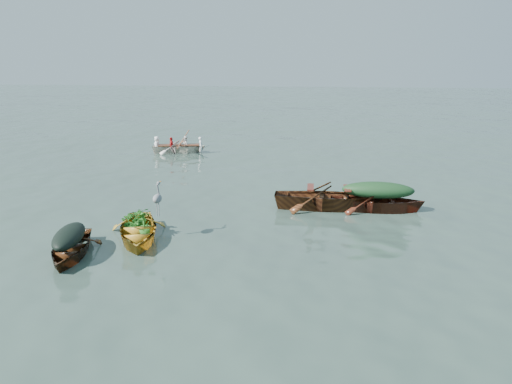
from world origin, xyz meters
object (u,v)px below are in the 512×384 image
yellow_dinghy (138,240)px  heron (158,204)px  dark_covered_boat (71,256)px  green_tarp_boat (377,211)px  rowed_boat (179,153)px  open_wooden_boat (328,209)px

yellow_dinghy → heron: (0.51, 0.22, 0.92)m
dark_covered_boat → green_tarp_boat: size_ratio=0.79×
dark_covered_boat → rowed_boat: bearing=82.3°
green_tarp_boat → rowed_boat: 12.37m
yellow_dinghy → dark_covered_boat: (-1.22, -1.29, 0.00)m
yellow_dinghy → green_tarp_boat: yellow_dinghy is taller
rowed_boat → heron: 12.22m
open_wooden_boat → heron: size_ratio=5.14×
open_wooden_boat → rowed_boat: 11.33m
dark_covered_boat → heron: bearing=28.9°
dark_covered_boat → green_tarp_boat: bearing=18.9°
green_tarp_boat → rowed_boat: size_ratio=1.09×
open_wooden_boat → green_tarp_boat: bearing=-91.4°
dark_covered_boat → open_wooden_boat: bearing=24.8°
open_wooden_boat → heron: bearing=124.7°
yellow_dinghy → rowed_boat: (-2.27, 12.08, 0.00)m
open_wooden_boat → rowed_boat: size_ratio=1.28×
dark_covered_boat → green_tarp_boat: 9.04m
green_tarp_boat → rowed_boat: (-8.80, 8.70, 0.00)m
dark_covered_boat → open_wooden_boat: 7.80m
green_tarp_boat → yellow_dinghy: bearing=118.3°
rowed_boat → heron: (2.78, -11.86, 0.92)m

